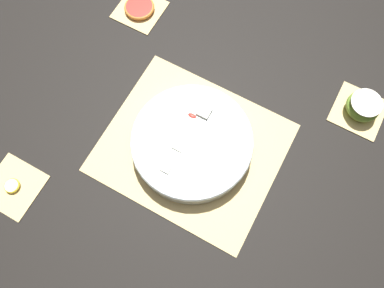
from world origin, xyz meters
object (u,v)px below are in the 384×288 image
fruit_salad_bowl (192,143)px  banana_coin_single (12,186)px  grapefruit_slice (139,7)px  apple_half (363,106)px

fruit_salad_bowl → banana_coin_single: size_ratio=7.93×
banana_coin_single → grapefruit_slice: size_ratio=0.43×
fruit_salad_bowl → apple_half: bearing=41.7°
apple_half → banana_coin_single: apple_half is taller
banana_coin_single → grapefruit_slice: bearing=90.0°
apple_half → banana_coin_single: bearing=-138.4°
apple_half → grapefruit_slice: apple_half is taller
fruit_salad_bowl → banana_coin_single: (-0.33, -0.30, -0.03)m
banana_coin_single → grapefruit_slice: 0.59m
fruit_salad_bowl → banana_coin_single: bearing=-138.4°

